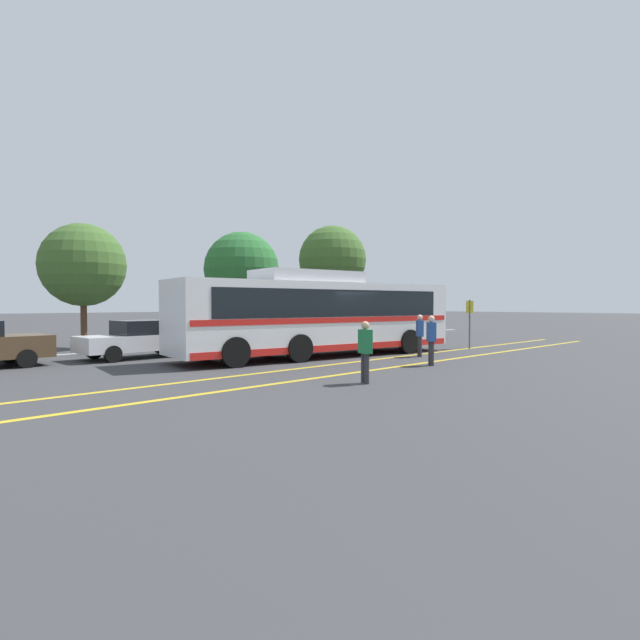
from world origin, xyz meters
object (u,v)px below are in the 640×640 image
at_px(pedestrian_1, 365,348).
at_px(bus_stop_sign, 470,318).
at_px(parked_car_4, 402,325).
at_px(parked_car_3, 336,330).
at_px(pedestrian_0, 420,333).
at_px(tree_2, 83,265).
at_px(parked_car_2, 258,332).
at_px(pedestrian_2, 431,337).
at_px(tree_1, 242,270).
at_px(transit_bus, 320,314).
at_px(tree_0, 332,260).
at_px(parked_car_1, 139,339).

bearing_deg(pedestrian_1, bus_stop_sign, 129.08).
bearing_deg(parked_car_4, parked_car_3, 87.91).
relative_size(parked_car_3, pedestrian_0, 2.72).
xyz_separation_m(pedestrian_0, tree_2, (-8.29, 12.58, 2.89)).
height_order(pedestrian_1, bus_stop_sign, bus_stop_sign).
bearing_deg(parked_car_2, pedestrian_0, 19.33).
bearing_deg(pedestrian_2, pedestrian_1, 142.44).
relative_size(pedestrian_2, tree_2, 0.29).
relative_size(parked_car_4, tree_1, 0.75).
bearing_deg(pedestrian_2, pedestrian_0, -7.09).
bearing_deg(pedestrian_2, tree_1, 30.87).
xyz_separation_m(transit_bus, pedestrian_2, (0.71, -4.65, -0.71)).
relative_size(pedestrian_2, tree_1, 0.27).
height_order(parked_car_4, pedestrian_2, pedestrian_2).
bearing_deg(parked_car_4, tree_2, 69.22).
distance_m(pedestrian_0, pedestrian_1, 7.09).
bearing_deg(bus_stop_sign, pedestrian_1, -65.21).
xyz_separation_m(transit_bus, tree_1, (3.04, 9.66, 2.37)).
distance_m(parked_car_3, tree_2, 12.62).
bearing_deg(pedestrian_1, pedestrian_0, 136.15).
bearing_deg(tree_2, pedestrian_0, -56.63).
xyz_separation_m(pedestrian_1, tree_0, (14.69, 15.88, 4.20)).
relative_size(pedestrian_0, bus_stop_sign, 0.73).
bearing_deg(bus_stop_sign, parked_car_4, 157.79).
xyz_separation_m(parked_car_1, tree_2, (-0.22, 5.44, 3.10)).
bearing_deg(tree_2, parked_car_1, -87.69).
height_order(parked_car_3, pedestrian_0, pedestrian_0).
xyz_separation_m(tree_0, tree_2, (-16.49, -0.43, -1.29)).
bearing_deg(bus_stop_sign, pedestrian_0, -76.15).
bearing_deg(parked_car_2, parked_car_1, -83.33).
distance_m(parked_car_1, parked_car_2, 5.89).
bearing_deg(tree_1, pedestrian_0, -91.26).
bearing_deg(tree_1, pedestrian_2, -99.24).
xyz_separation_m(parked_car_4, bus_stop_sign, (-4.01, -6.89, 0.68)).
relative_size(parked_car_1, bus_stop_sign, 1.96).
distance_m(pedestrian_1, tree_1, 16.99).
height_order(parked_car_2, tree_1, tree_1).
relative_size(pedestrian_1, tree_1, 0.26).
relative_size(parked_car_2, pedestrian_1, 2.54).
bearing_deg(pedestrian_1, tree_0, 159.51).
distance_m(bus_stop_sign, tree_2, 17.83).
distance_m(pedestrian_1, pedestrian_2, 4.53).
relative_size(bus_stop_sign, tree_0, 0.30).
relative_size(bus_stop_sign, tree_1, 0.36).
bearing_deg(pedestrian_0, parked_car_2, 59.87).
distance_m(bus_stop_sign, tree_0, 13.57).
distance_m(pedestrian_1, tree_0, 22.04).
distance_m(transit_bus, parked_car_2, 4.89).
bearing_deg(parked_car_4, pedestrian_2, 127.48).
bearing_deg(bus_stop_sign, transit_bus, -99.26).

